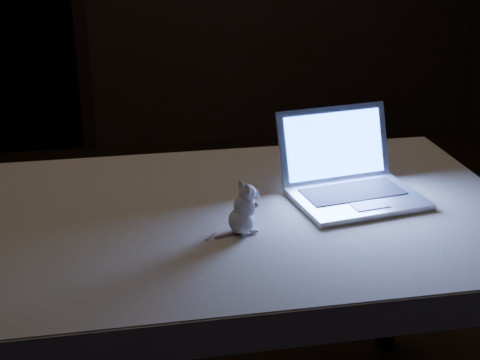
{
  "coord_description": "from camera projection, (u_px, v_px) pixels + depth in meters",
  "views": [
    {
      "loc": [
        -0.29,
        -2.41,
        1.7
      ],
      "look_at": [
        0.02,
        -0.48,
        0.91
      ],
      "focal_mm": 52.0,
      "sensor_mm": 36.0,
      "label": 1
    }
  ],
  "objects": [
    {
      "name": "doorway",
      "position": [
        2.0,
        0.0,
        4.61
      ],
      "size": [
        1.06,
        0.36,
        2.13
      ],
      "primitive_type": null,
      "color": "black",
      "rests_on": "back_wall"
    },
    {
      "name": "table",
      "position": [
        244.0,
        329.0,
        2.23
      ],
      "size": [
        1.57,
        1.03,
        0.83
      ],
      "primitive_type": null,
      "rotation": [
        0.0,
        0.0,
        0.03
      ],
      "color": "black",
      "rests_on": "floor"
    },
    {
      "name": "laptop",
      "position": [
        360.0,
        163.0,
        2.08
      ],
      "size": [
        0.43,
        0.4,
        0.26
      ],
      "primitive_type": null,
      "rotation": [
        0.0,
        0.0,
        0.18
      ],
      "color": "silver",
      "rests_on": "tablecloth"
    },
    {
      "name": "floor",
      "position": [
        217.0,
        338.0,
        2.89
      ],
      "size": [
        5.0,
        5.0,
        0.0
      ],
      "primitive_type": "plane",
      "color": "black",
      "rests_on": "ground"
    },
    {
      "name": "tablecloth",
      "position": [
        254.0,
        232.0,
        2.05
      ],
      "size": [
        1.77,
        1.3,
        0.1
      ],
      "primitive_type": null,
      "rotation": [
        0.0,
        0.0,
        0.13
      ],
      "color": "beige",
      "rests_on": "table"
    },
    {
      "name": "plush_mouse",
      "position": [
        241.0,
        208.0,
        1.91
      ],
      "size": [
        0.11,
        0.11,
        0.15
      ],
      "primitive_type": null,
      "rotation": [
        0.0,
        0.0,
        -0.03
      ],
      "color": "white",
      "rests_on": "tablecloth"
    }
  ]
}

